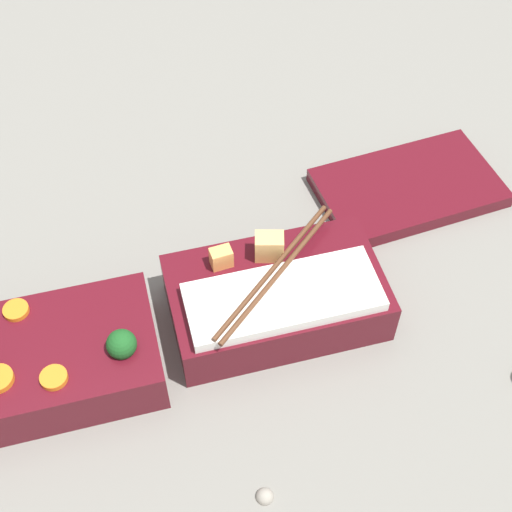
# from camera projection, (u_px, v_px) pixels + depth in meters

# --- Properties ---
(ground_plane) EXTENTS (3.00, 3.00, 0.00)m
(ground_plane) POSITION_uv_depth(u_px,v_px,m) (150.00, 340.00, 0.71)
(ground_plane) COLOR slate
(bento_tray_vegetable) EXTENTS (0.21, 0.13, 0.08)m
(bento_tray_vegetable) POSITION_uv_depth(u_px,v_px,m) (38.00, 364.00, 0.66)
(bento_tray_vegetable) COLOR #510F19
(bento_tray_vegetable) RESTS_ON ground_plane
(bento_tray_rice) EXTENTS (0.21, 0.14, 0.08)m
(bento_tray_rice) POSITION_uv_depth(u_px,v_px,m) (276.00, 294.00, 0.71)
(bento_tray_rice) COLOR #510F19
(bento_tray_rice) RESTS_ON ground_plane
(bento_lid) EXTENTS (0.22, 0.14, 0.02)m
(bento_lid) POSITION_uv_depth(u_px,v_px,m) (408.00, 188.00, 0.83)
(bento_lid) COLOR #510F19
(bento_lid) RESTS_ON ground_plane
(pebble_2) EXTENTS (0.02, 0.02, 0.02)m
(pebble_2) POSITION_uv_depth(u_px,v_px,m) (265.00, 495.00, 0.61)
(pebble_2) COLOR gray
(pebble_2) RESTS_ON ground_plane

